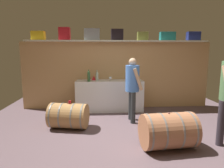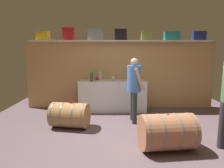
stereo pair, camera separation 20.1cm
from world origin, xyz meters
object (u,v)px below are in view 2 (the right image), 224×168
at_px(toolcase_navy, 199,36).
at_px(wine_bottle_clear, 100,76).
at_px(toolcase_grey, 96,35).
at_px(red_funnel, 97,78).
at_px(toolcase_yellow, 43,36).
at_px(wine_barrel_far, 167,132).
at_px(wine_bottle_green, 92,76).
at_px(tasting_cup, 71,102).
at_px(wine_barrel_near, 70,115).
at_px(toolcase_black, 121,35).
at_px(winemaker_pouring, 134,83).
at_px(wine_glass, 113,78).
at_px(toolcase_olive, 146,36).
at_px(toolcase_teal, 172,36).
at_px(toolcase_red, 68,34).
at_px(work_cabinet, 113,95).

height_order(toolcase_navy, wine_bottle_clear, toolcase_navy).
bearing_deg(toolcase_grey, red_funnel, -64.30).
relative_size(toolcase_yellow, wine_barrel_far, 0.37).
xyz_separation_m(toolcase_navy, wine_bottle_green, (-2.97, -0.38, -1.08)).
distance_m(wine_bottle_clear, tasting_cup, 1.48).
distance_m(wine_barrel_near, wine_barrel_far, 2.12).
relative_size(toolcase_black, red_funnel, 2.72).
xyz_separation_m(toolcase_yellow, wine_bottle_clear, (1.59, -0.17, -1.10)).
relative_size(toolcase_yellow, wine_barrel_near, 0.39).
height_order(wine_barrel_near, winemaker_pouring, winemaker_pouring).
bearing_deg(wine_glass, red_funnel, 149.46).
height_order(toolcase_olive, wine_barrel_far, toolcase_olive).
distance_m(toolcase_black, toolcase_teal, 1.43).
bearing_deg(toolcase_red, toolcase_olive, 3.02).
relative_size(toolcase_teal, wine_barrel_near, 0.47).
bearing_deg(wine_barrel_far, tasting_cup, 144.50).
xyz_separation_m(toolcase_grey, red_funnel, (0.03, -0.07, -1.20)).
height_order(toolcase_yellow, toolcase_teal, toolcase_yellow).
xyz_separation_m(toolcase_black, red_funnel, (-0.66, -0.07, -1.20)).
xyz_separation_m(toolcase_grey, wine_barrel_near, (-0.48, -1.48, -1.85)).
bearing_deg(toolcase_yellow, toolcase_olive, 0.99).
bearing_deg(wine_glass, toolcase_grey, 145.26).
relative_size(toolcase_yellow, wine_bottle_clear, 1.18).
bearing_deg(wine_bottle_clear, tasting_cup, -113.61).
distance_m(toolcase_olive, toolcase_navy, 1.47).
distance_m(wine_glass, wine_barrel_far, 2.42).
relative_size(toolcase_red, wine_bottle_clear, 1.18).
relative_size(toolcase_olive, wine_barrel_near, 0.33).
height_order(toolcase_olive, tasting_cup, toolcase_olive).
bearing_deg(toolcase_grey, toolcase_red, -178.36).
xyz_separation_m(toolcase_yellow, wine_bottle_green, (1.38, -0.38, -1.08)).
bearing_deg(toolcase_olive, wine_bottle_clear, -169.80).
height_order(toolcase_black, tasting_cup, toolcase_black).
relative_size(toolcase_black, winemaker_pouring, 0.22).
relative_size(toolcase_grey, wine_barrel_near, 0.47).
relative_size(toolcase_navy, wine_barrel_far, 0.37).
bearing_deg(work_cabinet, wine_barrel_near, -126.30).
xyz_separation_m(toolcase_yellow, toolcase_red, (0.71, 0.00, 0.05)).
bearing_deg(wine_barrel_near, toolcase_yellow, 134.35).
relative_size(toolcase_grey, toolcase_olive, 1.44).
height_order(toolcase_red, wine_bottle_clear, toolcase_red).
bearing_deg(toolcase_navy, tasting_cup, -154.60).
bearing_deg(work_cabinet, wine_bottle_green, -160.55).
bearing_deg(toolcase_teal, tasting_cup, -146.43).
height_order(toolcase_black, wine_bottle_clear, toolcase_black).
relative_size(toolcase_yellow, tasting_cup, 6.01).
height_order(toolcase_red, toolcase_grey, toolcase_red).
distance_m(toolcase_black, work_cabinet, 1.71).
relative_size(toolcase_red, wine_bottle_green, 1.07).
height_order(toolcase_teal, wine_barrel_far, toolcase_teal).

